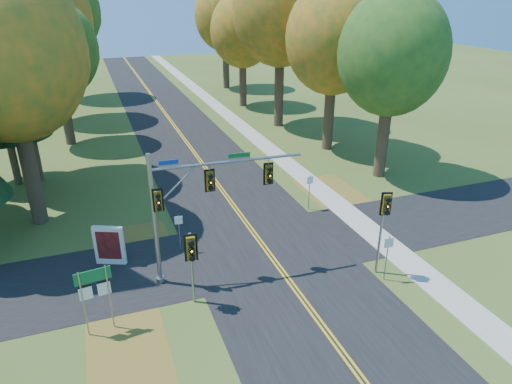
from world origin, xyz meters
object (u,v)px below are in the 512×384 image
object	(u,v)px
traffic_mast	(193,199)
info_kiosk	(109,246)
east_signal_pole	(384,213)
route_sign_cluster	(95,288)

from	to	relation	value
traffic_mast	info_kiosk	world-z (taller)	traffic_mast
info_kiosk	east_signal_pole	bearing A→B (deg)	-0.79
east_signal_pole	route_sign_cluster	size ratio (longest dim) A/B	1.47
east_signal_pole	route_sign_cluster	world-z (taller)	east_signal_pole
traffic_mast	info_kiosk	distance (m)	5.41
traffic_mast	route_sign_cluster	world-z (taller)	traffic_mast
traffic_mast	info_kiosk	xyz separation A→B (m)	(-3.71, 2.53, -3.02)
route_sign_cluster	info_kiosk	size ratio (longest dim) A/B	1.42
traffic_mast	route_sign_cluster	distance (m)	5.41
route_sign_cluster	info_kiosk	world-z (taller)	route_sign_cluster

